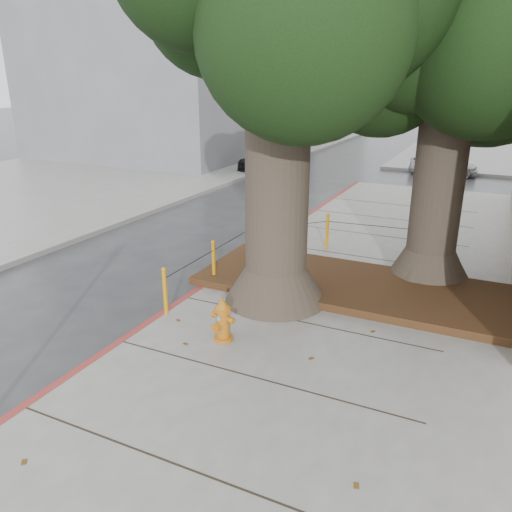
% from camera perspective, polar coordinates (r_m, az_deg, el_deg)
% --- Properties ---
extents(ground, '(140.00, 140.00, 0.00)m').
position_cam_1_polar(ground, '(7.94, -3.75, -13.65)').
color(ground, '#28282B').
rests_on(ground, ground).
extents(sidewalk_opposite, '(14.00, 60.00, 0.15)m').
position_cam_1_polar(sidewalk_opposite, '(23.81, -21.89, 7.80)').
color(sidewalk_opposite, slate).
rests_on(sidewalk_opposite, ground).
extents(curb_red, '(0.14, 26.00, 0.16)m').
position_cam_1_polar(curb_red, '(10.72, -6.58, -4.08)').
color(curb_red, maroon).
rests_on(curb_red, ground).
extents(planter_bed, '(6.40, 2.60, 0.16)m').
position_cam_1_polar(planter_bed, '(10.78, 10.69, -3.27)').
color(planter_bed, black).
rests_on(planter_bed, sidewalk_main).
extents(building_far_grey, '(12.00, 16.00, 12.00)m').
position_cam_1_polar(building_far_grey, '(33.31, -8.39, 22.18)').
color(building_far_grey, slate).
rests_on(building_far_grey, ground).
extents(building_far_white, '(12.00, 18.00, 15.00)m').
position_cam_1_polar(building_far_white, '(54.77, 4.15, 22.78)').
color(building_far_white, silver).
rests_on(building_far_white, ground).
extents(tree_near, '(4.50, 3.80, 7.68)m').
position_cam_1_polar(tree_near, '(9.25, 5.10, 25.94)').
color(tree_near, '#4C3F33').
rests_on(tree_near, sidewalk_main).
extents(tree_far, '(4.50, 3.80, 7.17)m').
position_cam_1_polar(tree_far, '(11.13, 23.79, 21.50)').
color(tree_far, '#4C3F33').
rests_on(tree_far, sidewalk_main).
extents(bollard_ring, '(3.79, 5.39, 0.95)m').
position_cam_1_polar(bollard_ring, '(11.57, 3.01, 0.96)').
color(bollard_ring, orange).
rests_on(bollard_ring, sidewalk_main).
extents(fire_hydrant, '(0.41, 0.39, 0.77)m').
position_cam_1_polar(fire_hydrant, '(8.47, -3.81, -7.30)').
color(fire_hydrant, '#C66B14').
rests_on(fire_hydrant, sidewalk_main).
extents(car_silver, '(3.18, 1.44, 1.06)m').
position_cam_1_polar(car_silver, '(25.73, 20.60, 9.78)').
color(car_silver, '#B5B6BA').
rests_on(car_silver, ground).
extents(car_dark, '(2.05, 4.17, 1.17)m').
position_cam_1_polar(car_dark, '(25.75, 1.38, 11.12)').
color(car_dark, black).
rests_on(car_dark, ground).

